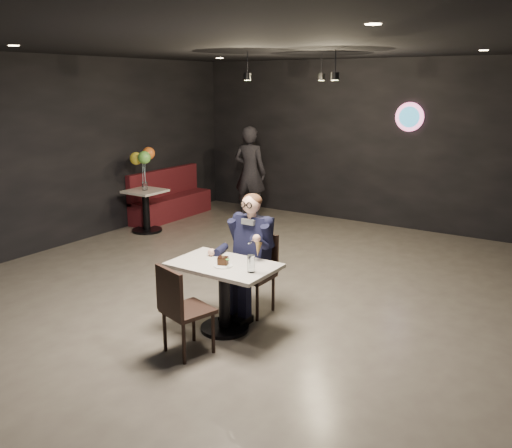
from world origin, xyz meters
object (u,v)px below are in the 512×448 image
Objects in this scene: chair_far at (253,275)px; chair_near at (188,309)px; seated_man at (253,253)px; sundae_glass at (251,264)px; side_table at (146,210)px; booth_bench at (171,194)px; balloon_vase at (145,186)px; passerby at (250,172)px; main_table at (224,297)px.

chair_near is (0.00, -1.14, 0.00)m from chair_far.
seated_man reaches higher than sundae_glass.
side_table is (-3.91, 2.52, -0.45)m from sundae_glass.
booth_bench is (-4.21, 3.52, -0.36)m from sundae_glass.
passerby is (0.97, 1.87, 0.07)m from balloon_vase.
chair_far is 0.26m from seated_man.
seated_man is at bearing -28.43° from side_table.
sundae_glass reaches higher than chair_far.
seated_man reaches higher than balloon_vase.
balloon_vase is (-3.53, 2.46, 0.45)m from main_table.
side_table is at bearing 147.19° from sundae_glass.
passerby is (-2.56, 3.78, 0.17)m from seated_man.
sundae_glass reaches higher than chair_near.
chair_near is 4.66m from side_table.
passerby reaches higher than chair_near.
booth_bench is (-3.83, 2.91, -0.25)m from seated_man.
side_table is at bearing 54.76° from passerby.
balloon_vase is 2.11m from passerby.
chair_near is at bearing -46.63° from booth_bench.
sundae_glass is (0.38, 0.53, 0.38)m from chair_near.
booth_bench is (-3.83, 3.46, 0.10)m from main_table.
sundae_glass is at bearing -39.91° from booth_bench.
main_table is at bearing 112.73° from passerby.
main_table is at bearing -90.00° from seated_man.
balloon_vase is at bearing 147.19° from sundae_glass.
passerby is at bearing 124.06° from chair_far.
chair_near is 4.68m from balloon_vase.
side_table is (-3.53, 1.91, -0.08)m from chair_far.
main_table is 0.58× the size of booth_bench.
side_table is at bearing 151.57° from seated_man.
seated_man is at bearing -28.43° from balloon_vase.
passerby is at bearing 62.57° from balloon_vase.
main_table is at bearing 171.12° from sundae_glass.
booth_bench reaches higher than balloon_vase.
chair_far is 4.81m from booth_bench.
chair_near is 0.64× the size of seated_man.
chair_far is at bearing 116.24° from passerby.
sundae_glass is 0.23× the size of side_table.
chair_near is at bearing -90.00° from chair_far.
booth_bench reaches higher than main_table.
passerby is (-2.56, 3.78, 0.43)m from chair_far.
passerby is at bearing 62.57° from side_table.
side_table reaches higher than main_table.
chair_far is 0.81m from sundae_glass.
chair_far is at bearing -37.25° from booth_bench.
booth_bench is at bearing 137.88° from main_table.
balloon_vase is at bearing 54.76° from passerby.
balloon_vase is (0.30, -1.00, 0.35)m from booth_bench.
main_table is at bearing -90.00° from chair_far.
chair_far is at bearing -90.00° from seated_man.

